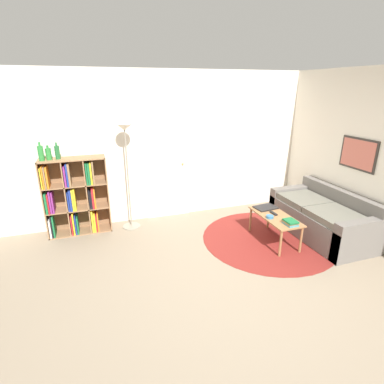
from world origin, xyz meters
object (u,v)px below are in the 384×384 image
(couch, at_px, (323,218))
(bottle_middle, at_px, (48,154))
(laptop, at_px, (266,207))
(floor_lamp, at_px, (126,151))
(bottle_left, at_px, (41,153))
(bottle_right, at_px, (57,152))
(bookshelf, at_px, (75,197))
(coffee_table, at_px, (275,219))
(bowl, at_px, (270,217))

(couch, xyz_separation_m, bottle_middle, (-4.11, 1.37, 1.08))
(couch, bearing_deg, laptop, 157.96)
(floor_lamp, distance_m, bottle_middle, 1.15)
(bottle_left, relative_size, bottle_right, 1.10)
(bookshelf, relative_size, floor_lamp, 0.72)
(laptop, bearing_deg, bottle_right, 161.83)
(couch, relative_size, bottle_middle, 7.70)
(bookshelf, bearing_deg, coffee_table, -24.38)
(bookshelf, height_order, laptop, bookshelf)
(laptop, height_order, bottle_left, bottle_left)
(bookshelf, xyz_separation_m, floor_lamp, (0.87, -0.10, 0.72))
(bottle_right, bearing_deg, bowl, -25.05)
(floor_lamp, bearing_deg, coffee_table, -30.86)
(floor_lamp, relative_size, bowl, 15.73)
(bottle_left, bearing_deg, bowl, -22.91)
(floor_lamp, xyz_separation_m, coffee_table, (2.06, -1.23, -0.96))
(bowl, bearing_deg, bottle_middle, 155.98)
(coffee_table, relative_size, bottle_left, 3.37)
(couch, relative_size, bottle_right, 6.69)
(bottle_middle, bearing_deg, bookshelf, 0.81)
(bowl, distance_m, bottle_right, 3.39)
(bookshelf, xyz_separation_m, bottle_right, (-0.16, 0.00, 0.75))
(couch, distance_m, bottle_middle, 4.46)
(laptop, distance_m, bottle_middle, 3.50)
(bookshelf, distance_m, bowl, 3.12)
(couch, bearing_deg, bowl, -179.73)
(bottle_middle, bearing_deg, bottle_left, -163.68)
(laptop, distance_m, bottle_left, 3.59)
(floor_lamp, xyz_separation_m, bowl, (1.93, -1.28, -0.89))
(laptop, xyz_separation_m, bowl, (-0.15, -0.36, 0.01))
(bottle_right, bearing_deg, laptop, -18.17)
(floor_lamp, relative_size, laptop, 4.65)
(bottle_left, height_order, bottle_right, bottle_left)
(couch, relative_size, coffee_table, 1.81)
(floor_lamp, distance_m, bottle_right, 1.03)
(couch, distance_m, bottle_right, 4.35)
(bottle_left, bearing_deg, bottle_middle, 16.32)
(coffee_table, height_order, bowl, bowl)
(bottle_left, bearing_deg, bookshelf, 4.95)
(bookshelf, distance_m, bottle_right, 0.76)
(laptop, distance_m, bowl, 0.39)
(laptop, relative_size, bottle_middle, 1.71)
(couch, relative_size, laptop, 4.51)
(bottle_left, bearing_deg, floor_lamp, -2.86)
(couch, bearing_deg, bookshelf, 160.30)
(laptop, bearing_deg, coffee_table, -94.06)
(floor_lamp, xyz_separation_m, bottle_right, (-1.02, 0.10, 0.03))
(floor_lamp, bearing_deg, bookshelf, 173.73)
(bookshelf, bearing_deg, laptop, -18.99)
(bowl, height_order, bottle_left, bottle_left)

